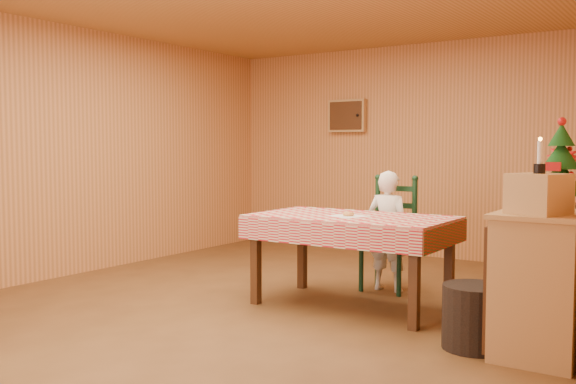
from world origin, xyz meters
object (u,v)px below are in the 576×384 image
object	(u,v)px
dining_table	(351,225)
storage_bin	(475,317)
seated_child	(388,231)
ladder_chair	(391,236)
shelf_unit	(549,277)
christmas_tree	(561,166)
crate	(539,194)

from	to	relation	value
dining_table	storage_bin	xyz separation A→B (m)	(1.22, -0.55, -0.47)
dining_table	seated_child	distance (m)	0.74
ladder_chair	shelf_unit	xyz separation A→B (m)	(1.61, -0.99, -0.04)
dining_table	seated_child	bearing A→B (deg)	90.00
ladder_chair	shelf_unit	world-z (taller)	ladder_chair
seated_child	storage_bin	size ratio (longest dim) A/B	2.63
seated_child	christmas_tree	world-z (taller)	christmas_tree
dining_table	seated_child	world-z (taller)	seated_child
shelf_unit	christmas_tree	xyz separation A→B (m)	(0.01, 0.25, 0.74)
ladder_chair	storage_bin	size ratio (longest dim) A/B	2.52
dining_table	shelf_unit	bearing A→B (deg)	-7.11
seated_child	ladder_chair	bearing A→B (deg)	-90.00
seated_child	crate	world-z (taller)	crate
shelf_unit	christmas_tree	bearing A→B (deg)	88.02
ladder_chair	storage_bin	xyz separation A→B (m)	(1.22, -1.34, -0.29)
crate	storage_bin	distance (m)	0.93
dining_table	christmas_tree	xyz separation A→B (m)	(1.62, 0.05, 0.52)
crate	storage_bin	xyz separation A→B (m)	(-0.40, 0.05, -0.84)
seated_child	shelf_unit	distance (m)	1.86
ladder_chair	shelf_unit	size ratio (longest dim) A/B	0.87
crate	christmas_tree	bearing A→B (deg)	90.00
dining_table	storage_bin	world-z (taller)	dining_table
christmas_tree	storage_bin	size ratio (longest dim) A/B	1.45
crate	storage_bin	bearing A→B (deg)	172.71
shelf_unit	storage_bin	size ratio (longest dim) A/B	2.90
christmas_tree	ladder_chair	bearing A→B (deg)	155.49
shelf_unit	seated_child	bearing A→B (deg)	149.97
shelf_unit	storage_bin	xyz separation A→B (m)	(-0.39, -0.35, -0.25)
crate	ladder_chair	bearing A→B (deg)	139.40
ladder_chair	crate	size ratio (longest dim) A/B	3.60
ladder_chair	christmas_tree	bearing A→B (deg)	-24.51
seated_child	crate	size ratio (longest dim) A/B	3.75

